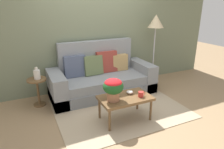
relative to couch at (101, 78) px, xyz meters
The scene contains 11 objects.
ground_plane 0.86m from the couch, 88.01° to the right, with size 14.00×14.00×0.00m, color #997A56.
wall_back 1.16m from the couch, 86.74° to the left, with size 6.40×0.12×2.79m, color slate.
area_rug 0.89m from the couch, 88.11° to the right, with size 2.36×1.81×0.01m, color tan.
couch is the anchor object (origin of this frame).
coffee_table 1.21m from the couch, 92.82° to the right, with size 0.87×0.52×0.43m.
side_table 1.33m from the couch, behind, with size 0.36×0.36×0.55m.
floor_lamp 1.78m from the couch, ahead, with size 0.38×0.38×1.66m.
potted_plant 1.30m from the couch, 103.42° to the right, with size 0.33×0.33×0.36m.
coffee_mug 1.33m from the couch, 82.15° to the right, with size 0.13×0.09×0.09m.
snack_bowl 1.14m from the couch, 86.65° to the right, with size 0.12×0.12×0.06m.
table_vase 1.35m from the couch, behind, with size 0.12×0.12×0.23m.
Camera 1 is at (-1.58, -3.09, 1.91)m, focal length 32.50 mm.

